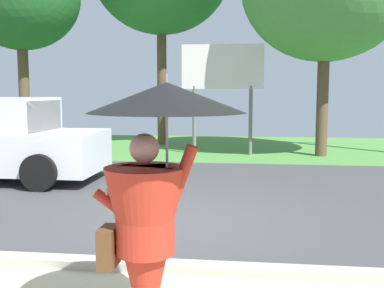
% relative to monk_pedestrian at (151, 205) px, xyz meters
% --- Properties ---
extents(ground_plane, '(40.00, 22.00, 0.20)m').
position_rel_monk_pedestrian_xyz_m(ground_plane, '(-0.50, 6.60, -1.21)').
color(ground_plane, '#424244').
extents(monk_pedestrian, '(1.15, 1.15, 2.13)m').
position_rel_monk_pedestrian_xyz_m(monk_pedestrian, '(0.00, 0.00, 0.00)').
color(monk_pedestrian, '#B22D1E').
rests_on(monk_pedestrian, ground_plane).
extents(roadside_billboard, '(2.60, 0.12, 3.50)m').
position_rel_monk_pedestrian_xyz_m(roadside_billboard, '(-0.15, 11.51, 1.38)').
color(roadside_billboard, slate).
rests_on(roadside_billboard, ground_plane).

